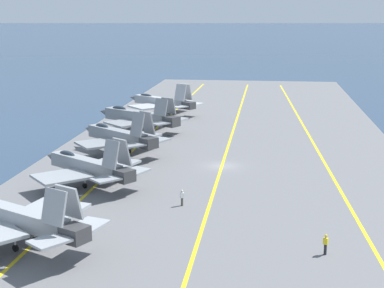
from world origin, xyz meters
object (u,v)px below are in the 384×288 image
Objects in this scene: parked_jet_second at (88,166)px; parked_jet_fourth at (138,117)px; parked_jet_nearest at (18,218)px; parked_jet_fifth at (162,102)px; parked_jet_third at (119,136)px; crew_yellow_vest at (326,243)px; crew_white_vest at (182,197)px.

parked_jet_second reaches higher than parked_jet_fourth.
parked_jet_fifth reaches higher than parked_jet_nearest.
parked_jet_third is at bearing 0.96° from parked_jet_second.
parked_jet_second is (18.08, -0.47, -0.25)m from parked_jet_nearest.
parked_jet_fourth is 1.04× the size of parked_jet_fifth.
parked_jet_third is 8.23× the size of crew_yellow_vest.
crew_yellow_vest is 17.25m from crew_white_vest.
crew_yellow_vest is (1.44, -25.67, -1.55)m from parked_jet_nearest.
parked_jet_fourth is 16.56m from parked_jet_fifth.
parked_jet_second reaches higher than crew_yellow_vest.
parked_jet_fourth is at bearing 0.97° from parked_jet_nearest.
crew_white_vest is (10.76, 13.48, -0.03)m from crew_yellow_vest.
parked_jet_second is 0.86× the size of parked_jet_fourth.
parked_jet_fourth is (31.69, 1.31, 0.11)m from parked_jet_second.
parked_jet_third is 33.09m from parked_jet_fifth.
parked_jet_second is at bearing -179.68° from parked_jet_fifth.
parked_jet_second is 30.22m from crew_yellow_vest.
parked_jet_fourth is at bearing 3.64° from parked_jet_third.
parked_jet_third reaches higher than parked_jet_fourth.
crew_yellow_vest is at bearing -158.56° from parked_jet_fifth.
parked_jet_nearest reaches higher than crew_yellow_vest.
parked_jet_nearest is at bearing 179.63° from parked_jet_third.
parked_jet_fifth is 69.69m from crew_yellow_vest.
crew_white_vest is at bearing -44.97° from parked_jet_nearest.
parked_jet_second is 8.52× the size of crew_white_vest.
crew_white_vest is (12.20, -12.19, -1.58)m from parked_jet_nearest.
parked_jet_third is at bearing -179.98° from parked_jet_fifth.
parked_jet_third is at bearing 29.69° from crew_white_vest.
parked_jet_nearest is 18.09m from parked_jet_second.
parked_jet_third is at bearing -176.36° from parked_jet_fourth.
parked_jet_nearest is at bearing -179.03° from parked_jet_fourth.
parked_jet_fifth is at bearing 0.32° from parked_jet_second.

